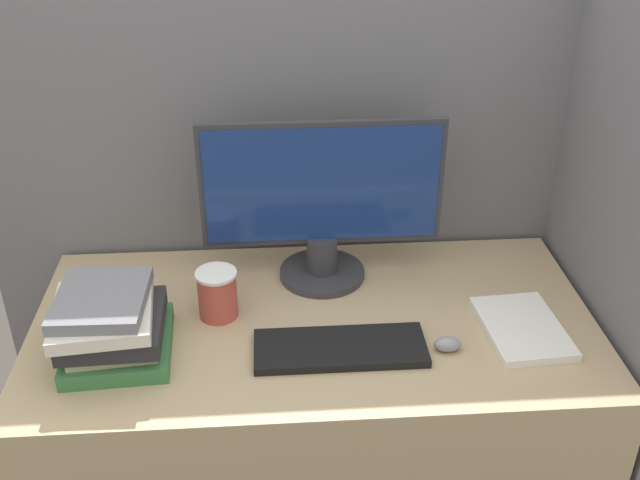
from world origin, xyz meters
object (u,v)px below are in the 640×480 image
monitor (322,206)px  coffee_cup (217,294)px  mouse (448,344)px  book_stack (111,325)px  keyboard (340,348)px

monitor → coffee_cup: 0.35m
monitor → mouse: 0.48m
coffee_cup → book_stack: size_ratio=0.44×
keyboard → mouse: (0.25, -0.01, 0.01)m
keyboard → mouse: 0.25m
mouse → coffee_cup: bearing=161.4°
monitor → mouse: bearing=-52.2°
mouse → book_stack: (-0.77, 0.05, 0.06)m
mouse → book_stack: size_ratio=0.23×
monitor → coffee_cup: monitor is taller
mouse → coffee_cup: 0.57m
monitor → mouse: monitor is taller
book_stack → mouse: bearing=-3.4°
coffee_cup → mouse: bearing=-18.6°
coffee_cup → book_stack: bearing=-149.8°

